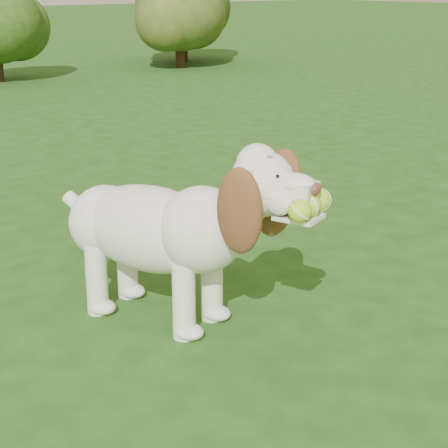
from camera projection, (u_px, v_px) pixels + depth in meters
ground at (239, 339)px, 3.17m from camera, size 80.00×80.00×0.00m
dog at (172, 224)px, 3.20m from camera, size 0.76×1.27×0.85m
shrub_d at (179, 13)px, 12.56m from camera, size 1.50×1.50×1.55m
shrub_f at (182, 3)px, 13.54m from camera, size 1.70×1.70×1.76m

